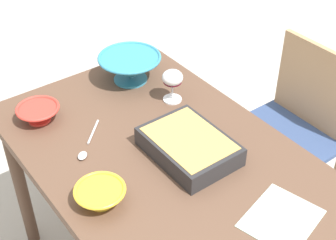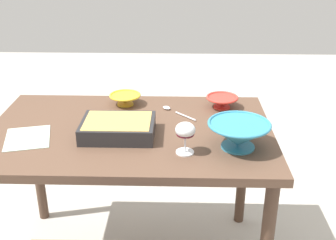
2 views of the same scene
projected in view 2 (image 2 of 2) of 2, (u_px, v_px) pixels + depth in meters
dining_table at (131, 146)px, 1.98m from camera, size 1.29×0.82×0.77m
wine_glass at (185, 132)px, 1.70m from camera, size 0.08×0.08×0.13m
casserole_dish at (118, 127)px, 1.86m from camera, size 0.32×0.23×0.07m
mixing_bowl at (125, 99)px, 2.19m from camera, size 0.16×0.16×0.06m
small_bowl at (239, 134)px, 1.75m from camera, size 0.26×0.26×0.11m
serving_bowl at (222, 101)px, 2.15m from camera, size 0.16×0.16×0.06m
serving_spoon at (173, 110)px, 2.12m from camera, size 0.17×0.17×0.01m
napkin at (28, 138)px, 1.85m from camera, size 0.24×0.26×0.00m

